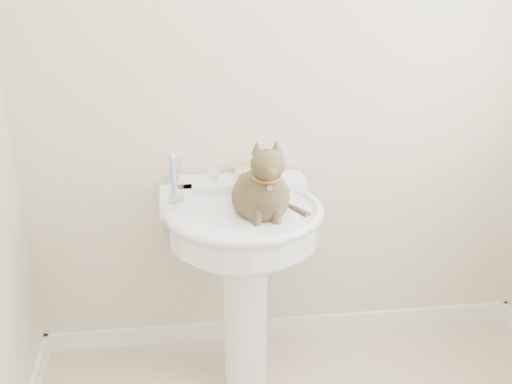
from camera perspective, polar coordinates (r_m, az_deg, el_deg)
name	(u,v)px	position (r m, az deg, el deg)	size (l,w,h in m)	color
wall_back	(290,74)	(2.57, 3.03, 10.42)	(2.20, 0.00, 2.50)	beige
baseboard_back	(284,326)	(3.09, 2.55, -11.82)	(2.20, 0.02, 0.09)	white
pedestal_sink	(244,243)	(2.49, -1.10, -4.52)	(0.62, 0.61, 0.85)	white
faucet	(240,174)	(2.53, -1.42, 1.62)	(0.28, 0.12, 0.14)	silver
soap_bar	(246,171)	(2.62, -0.93, 1.86)	(0.09, 0.06, 0.03)	gold
toothbrush_cup	(175,190)	(2.39, -7.17, 0.18)	(0.07, 0.07, 0.18)	silver
cat	(263,192)	(2.35, 0.59, 0.00)	(0.24, 0.30, 0.44)	brown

